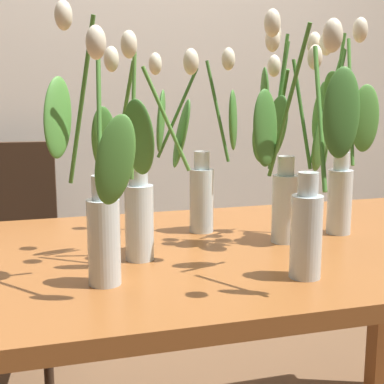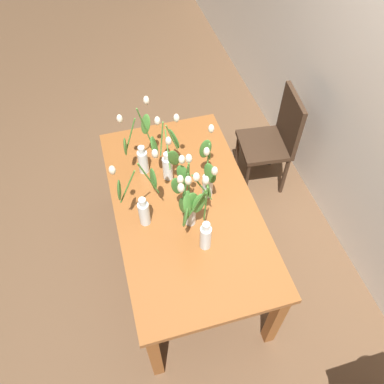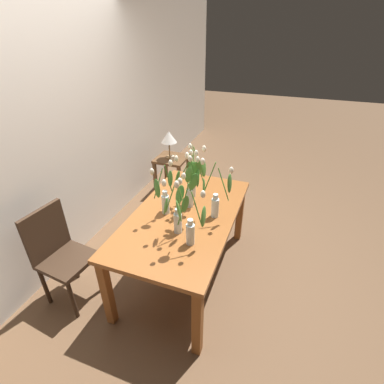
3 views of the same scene
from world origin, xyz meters
name	(u,v)px [view 1 (image 1 of 3)]	position (x,y,z in m)	size (l,w,h in m)	color
room_wall_rear	(138,43)	(0.00, 1.31, 1.35)	(9.00, 0.10, 2.70)	silver
dining_table	(234,279)	(0.00, 0.00, 0.65)	(1.60, 0.90, 0.74)	brown
tulip_vase_0	(97,200)	(-0.37, -0.20, 0.92)	(0.19, 0.22, 0.58)	silver
tulip_vase_1	(140,178)	(-0.25, -0.04, 0.94)	(0.25, 0.23, 0.53)	silver
tulip_vase_2	(338,150)	(0.29, 0.01, 0.98)	(0.17, 0.18, 0.58)	silver
tulip_vase_3	(304,192)	(0.05, -0.27, 0.93)	(0.15, 0.27, 0.57)	silver
tulip_vase_4	(284,159)	(0.13, 0.00, 0.96)	(0.21, 0.27, 0.57)	silver
tulip_vase_5	(200,170)	(-0.04, 0.17, 0.92)	(0.26, 0.13, 0.51)	silver
dining_chair	(5,247)	(-0.62, 0.93, 0.52)	(0.44, 0.44, 0.93)	#382619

